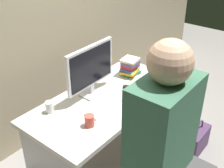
% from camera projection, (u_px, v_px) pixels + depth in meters
% --- Properties ---
extents(ground_plane, '(9.00, 9.00, 0.00)m').
position_uv_depth(ground_plane, '(108.00, 160.00, 2.86)').
color(ground_plane, gray).
extents(desk, '(1.47, 0.71, 0.75)m').
position_uv_depth(desk, '(108.00, 118.00, 2.60)').
color(desk, beige).
rests_on(desk, ground).
extents(monitor, '(0.54, 0.14, 0.46)m').
position_uv_depth(monitor, '(91.00, 68.00, 2.40)').
color(monitor, silver).
rests_on(monitor, desk).
extents(keyboard, '(0.43, 0.14, 0.02)m').
position_uv_depth(keyboard, '(107.00, 105.00, 2.37)').
color(keyboard, white).
rests_on(keyboard, desk).
extents(mouse, '(0.06, 0.10, 0.03)m').
position_uv_depth(mouse, '(128.00, 87.00, 2.60)').
color(mouse, black).
rests_on(mouse, desk).
extents(cup_near_keyboard, '(0.07, 0.07, 0.09)m').
position_uv_depth(cup_near_keyboard, '(90.00, 121.00, 2.12)').
color(cup_near_keyboard, '#D84C3F').
rests_on(cup_near_keyboard, desk).
extents(cup_by_monitor, '(0.07, 0.07, 0.10)m').
position_uv_depth(cup_by_monitor, '(50.00, 107.00, 2.27)').
color(cup_by_monitor, silver).
rests_on(cup_by_monitor, desk).
extents(book_stack, '(0.23, 0.19, 0.17)m').
position_uv_depth(book_stack, '(130.00, 67.00, 2.82)').
color(book_stack, '#338C59').
rests_on(book_stack, desk).
extents(cell_phone, '(0.11, 0.16, 0.01)m').
position_uv_depth(cell_phone, '(154.00, 80.00, 2.75)').
color(cell_phone, black).
rests_on(cell_phone, desk).
extents(handbag, '(0.34, 0.14, 0.38)m').
position_uv_depth(handbag, '(197.00, 140.00, 2.92)').
color(handbag, '#4C3356').
rests_on(handbag, ground).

